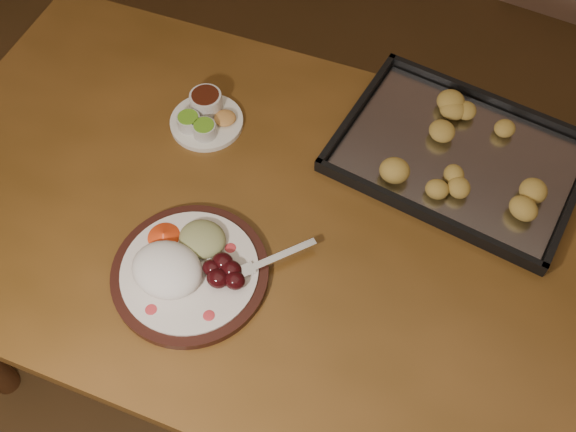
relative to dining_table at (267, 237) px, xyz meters
The scene contains 5 objects.
ground 0.69m from the dining_table, 49.01° to the right, with size 4.00×4.00×0.00m, color #53371C.
dining_table is the anchor object (origin of this frame).
dinner_plate 0.23m from the dining_table, 109.06° to the right, with size 0.34×0.32×0.07m.
condiment_saucer 0.30m from the dining_table, 147.77° to the left, with size 0.16×0.16×0.05m.
baking_tray 0.44m from the dining_table, 46.38° to the left, with size 0.51×0.39×0.05m.
Camera 1 is at (0.22, -0.43, 1.84)m, focal length 40.00 mm.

